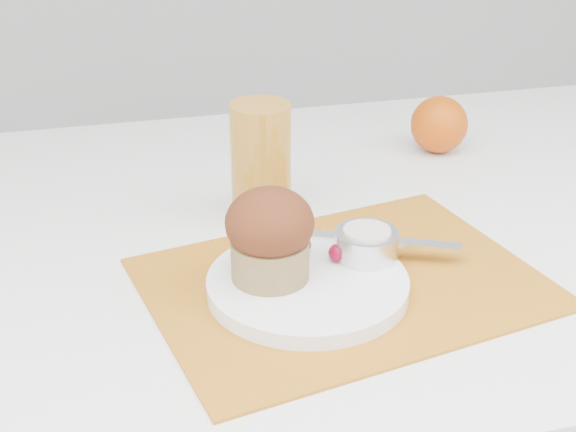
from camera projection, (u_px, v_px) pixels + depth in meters
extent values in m
cube|color=#B56B19|center=(344.00, 283.00, 0.83)|extent=(0.44, 0.36, 0.00)
cylinder|color=white|center=(308.00, 285.00, 0.80)|extent=(0.22, 0.22, 0.02)
cylinder|color=silver|center=(366.00, 244.00, 0.83)|extent=(0.08, 0.08, 0.03)
cylinder|color=silver|center=(367.00, 232.00, 0.83)|extent=(0.06, 0.06, 0.01)
ellipsoid|color=#550214|center=(302.00, 245.00, 0.84)|extent=(0.02, 0.02, 0.02)
ellipsoid|color=#5D0217|center=(338.00, 253.00, 0.83)|extent=(0.02, 0.02, 0.02)
cube|color=silver|center=(368.00, 240.00, 0.87)|extent=(0.19, 0.10, 0.00)
sphere|color=#C44A06|center=(439.00, 125.00, 1.14)|extent=(0.08, 0.08, 0.08)
cylinder|color=#B77B22|center=(261.00, 162.00, 0.94)|extent=(0.07, 0.07, 0.14)
cylinder|color=olive|center=(270.00, 259.00, 0.79)|extent=(0.10, 0.10, 0.04)
ellipsoid|color=#341409|center=(270.00, 223.00, 0.78)|extent=(0.09, 0.09, 0.07)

